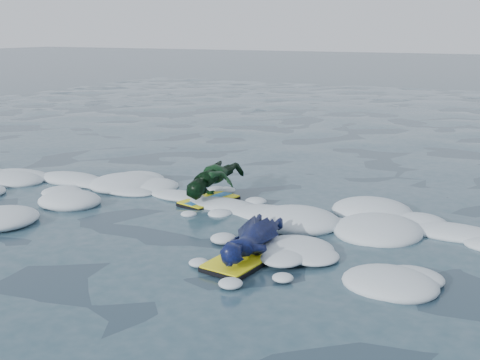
% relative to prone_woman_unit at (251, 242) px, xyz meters
% --- Properties ---
extents(ground, '(120.00, 120.00, 0.00)m').
position_rel_prone_woman_unit_xyz_m(ground, '(-0.83, 0.15, -0.19)').
color(ground, '#173037').
rests_on(ground, ground).
extents(foam_band, '(12.00, 3.10, 0.30)m').
position_rel_prone_woman_unit_xyz_m(foam_band, '(-0.83, 1.18, -0.19)').
color(foam_band, silver).
rests_on(foam_band, ground).
extents(prone_woman_unit, '(0.68, 1.52, 0.37)m').
position_rel_prone_woman_unit_xyz_m(prone_woman_unit, '(0.00, 0.00, 0.00)').
color(prone_woman_unit, black).
rests_on(prone_woman_unit, ground).
extents(prone_child_unit, '(0.74, 1.42, 0.55)m').
position_rel_prone_woman_unit_xyz_m(prone_child_unit, '(-1.52, 1.90, 0.09)').
color(prone_child_unit, black).
rests_on(prone_child_unit, ground).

